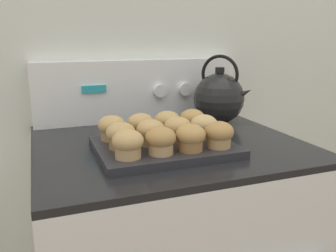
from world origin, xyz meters
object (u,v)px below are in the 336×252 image
muffin_r0_c1 (161,140)px  muffin_r2_c1 (141,125)px  muffin_r0_c0 (128,144)px  tea_kettle (219,98)px  muffin_r1_c1 (151,132)px  muffin_r0_c3 (219,134)px  muffin_r0_c2 (189,137)px  muffin_r2_c3 (192,120)px  muffin_r2_c0 (112,128)px  muffin_r1_c3 (204,127)px  muffin_r1_c2 (177,129)px  muffin_pan (164,147)px  muffin_r2_c2 (168,122)px  muffin_r1_c0 (121,135)px

muffin_r0_c1 → muffin_r2_c1: (-0.00, 0.16, 0.00)m
muffin_r0_c0 → tea_kettle: tea_kettle is taller
muffin_r0_c1 → muffin_r1_c1: bearing=89.7°
muffin_r0_c3 → muffin_r0_c2: bearing=-180.0°
muffin_r2_c3 → muffin_r2_c0: bearing=-179.9°
muffin_r1_c3 → muffin_r2_c0: same height
muffin_r1_c3 → muffin_r2_c1: 0.18m
tea_kettle → muffin_r0_c0: bearing=-143.1°
muffin_r2_c1 → tea_kettle: bearing=23.8°
muffin_r1_c2 → tea_kettle: bearing=41.9°
muffin_pan → muffin_r1_c3: muffin_r1_c3 is taller
muffin_r1_c2 → muffin_r1_c3: (0.08, -0.00, 0.00)m
muffin_r0_c0 → muffin_r2_c3: size_ratio=1.00×
muffin_r1_c3 → muffin_r2_c2: 0.11m
muffin_pan → muffin_r0_c0: size_ratio=4.77×
muffin_r1_c1 → muffin_r2_c0: 0.12m
muffin_r0_c0 → tea_kettle: (0.41, 0.31, 0.04)m
muffin_r0_c0 → muffin_r1_c1: (0.08, 0.08, 0.00)m
muffin_r0_c3 → muffin_r1_c2: 0.12m
muffin_r1_c3 → muffin_pan: bearing=-179.2°
tea_kettle → muffin_r0_c1: bearing=-136.7°
muffin_r0_c2 → muffin_r2_c1: 0.18m
muffin_r0_c3 → tea_kettle: 0.35m
muffin_pan → muffin_r1_c0: bearing=-178.6°
muffin_r0_c1 → muffin_r0_c2: 0.08m
muffin_r0_c3 → muffin_r1_c2: same height
muffin_r1_c1 → muffin_r1_c3: bearing=1.1°
muffin_r2_c2 → tea_kettle: (0.25, 0.14, 0.04)m
muffin_r0_c2 → tea_kettle: 0.40m
muffin_r0_c0 → muffin_r0_c2: size_ratio=1.00×
muffin_r1_c0 → muffin_r1_c1: same height
muffin_r2_c2 → muffin_r1_c2: bearing=-92.7°
muffin_r0_c0 → muffin_r1_c2: (0.16, 0.08, 0.00)m
muffin_r0_c1 → muffin_r2_c1: 0.16m
muffin_r0_c0 → muffin_r2_c2: same height
muffin_r0_c1 → muffin_r2_c2: same height
muffin_r0_c1 → muffin_r1_c0: bearing=135.6°
muffin_r1_c1 → muffin_r2_c3: (0.16, 0.08, 0.00)m
muffin_r1_c0 → muffin_r1_c3: same height
muffin_r1_c1 → muffin_r1_c3: 0.16m
muffin_r1_c1 → muffin_r2_c0: same height
muffin_pan → muffin_r2_c2: 0.10m
muffin_r0_c2 → muffin_r2_c1: (-0.08, 0.16, 0.00)m
muffin_r2_c2 → muffin_r2_c3: same height
muffin_r0_c2 → muffin_r0_c3: 0.08m
muffin_r1_c0 → muffin_r1_c2: bearing=1.7°
muffin_r0_c2 → muffin_r1_c2: same height
muffin_r2_c3 → muffin_r0_c3: bearing=-89.8°
muffin_r0_c0 → muffin_r0_c3: 0.24m
muffin_r1_c2 → muffin_r2_c3: same height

